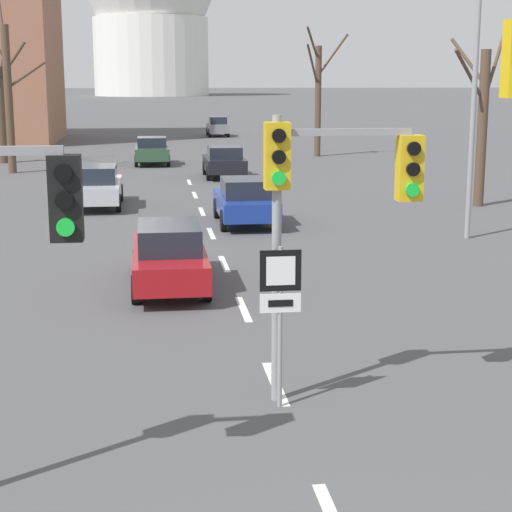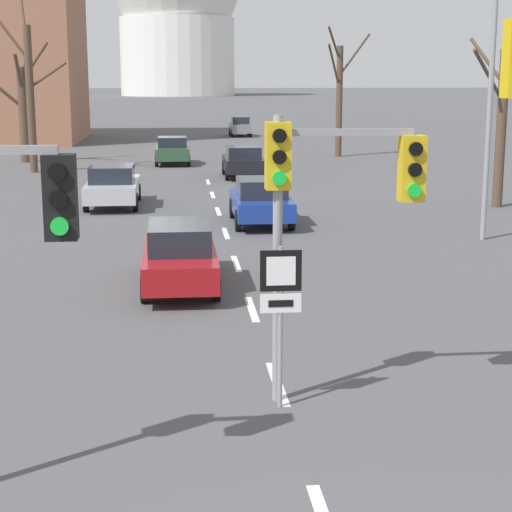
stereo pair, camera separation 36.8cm
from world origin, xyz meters
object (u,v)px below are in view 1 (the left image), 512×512
(traffic_signal_centre_tall, at_px, (326,187))
(sedan_far_left, at_px, (246,201))
(sedan_distant_centre, at_px, (169,255))
(street_lamp_right, at_px, (465,39))
(route_sign_post, at_px, (280,299))
(sedan_near_right, at_px, (95,186))
(sedan_mid_centre, at_px, (224,161))
(sedan_far_right, at_px, (218,126))
(sedan_near_left, at_px, (152,150))

(traffic_signal_centre_tall, bearing_deg, sedan_far_left, 87.64)
(sedan_distant_centre, bearing_deg, sedan_far_left, 72.00)
(street_lamp_right, distance_m, sedan_far_left, 8.59)
(route_sign_post, relative_size, street_lamp_right, 0.25)
(street_lamp_right, height_order, sedan_distant_centre, street_lamp_right)
(sedan_far_left, bearing_deg, sedan_near_right, 138.71)
(sedan_near_right, xyz_separation_m, sedan_mid_centre, (5.70, 9.12, -0.01))
(route_sign_post, distance_m, sedan_distant_centre, 7.78)
(street_lamp_right, xyz_separation_m, sedan_far_right, (-3.34, 46.80, -5.06))
(sedan_far_right, bearing_deg, sedan_far_left, -93.55)
(sedan_far_right, xyz_separation_m, sedan_distant_centre, (-5.46, -51.90, -0.05))
(sedan_far_right, bearing_deg, sedan_near_right, -101.43)
(traffic_signal_centre_tall, distance_m, sedan_distant_centre, 7.99)
(traffic_signal_centre_tall, relative_size, sedan_near_left, 1.10)
(sedan_near_left, height_order, sedan_mid_centre, sedan_near_left)
(traffic_signal_centre_tall, xyz_separation_m, sedan_far_right, (3.35, 59.21, -2.41))
(traffic_signal_centre_tall, xyz_separation_m, sedan_mid_centre, (1.18, 29.46, -2.44))
(traffic_signal_centre_tall, distance_m, sedan_mid_centre, 29.58)
(route_sign_post, height_order, sedan_far_left, route_sign_post)
(sedan_mid_centre, xyz_separation_m, sedan_far_right, (2.16, 29.75, 0.03))
(traffic_signal_centre_tall, xyz_separation_m, route_sign_post, (-0.71, -0.30, -1.57))
(sedan_far_left, bearing_deg, sedan_mid_centre, 87.77)
(sedan_near_left, distance_m, sedan_distant_centre, 28.80)
(traffic_signal_centre_tall, relative_size, sedan_far_left, 1.01)
(sedan_near_left, height_order, sedan_far_left, sedan_near_left)
(sedan_near_right, xyz_separation_m, sedan_far_left, (5.17, -4.54, -0.01))
(street_lamp_right, xyz_separation_m, sedan_far_left, (-6.03, 3.39, -5.09))
(sedan_far_left, bearing_deg, sedan_distant_centre, -108.00)
(traffic_signal_centre_tall, bearing_deg, route_sign_post, -157.21)
(sedan_mid_centre, height_order, sedan_far_left, sedan_far_left)
(sedan_near_right, height_order, sedan_far_right, sedan_far_right)
(sedan_near_left, relative_size, sedan_far_right, 1.00)
(sedan_mid_centre, distance_m, sedan_far_left, 13.66)
(street_lamp_right, height_order, sedan_mid_centre, street_lamp_right)
(street_lamp_right, xyz_separation_m, sedan_near_right, (-11.20, 7.93, -5.08))
(route_sign_post, distance_m, sedan_mid_centre, 29.82)
(sedan_mid_centre, bearing_deg, sedan_near_right, -122.01)
(street_lamp_right, distance_m, sedan_distant_centre, 11.37)
(route_sign_post, relative_size, sedan_far_left, 0.57)
(traffic_signal_centre_tall, bearing_deg, sedan_far_right, 86.77)
(route_sign_post, xyz_separation_m, sedan_near_right, (-3.81, 20.64, -0.85))
(street_lamp_right, bearing_deg, sedan_near_right, 144.69)
(traffic_signal_centre_tall, height_order, street_lamp_right, street_lamp_right)
(street_lamp_right, relative_size, sedan_mid_centre, 2.39)
(traffic_signal_centre_tall, relative_size, route_sign_post, 1.76)
(sedan_near_right, bearing_deg, traffic_signal_centre_tall, -77.48)
(sedan_near_left, relative_size, sedan_mid_centre, 0.95)
(street_lamp_right, relative_size, sedan_near_left, 2.51)
(street_lamp_right, height_order, sedan_far_left, street_lamp_right)
(traffic_signal_centre_tall, height_order, sedan_far_left, traffic_signal_centre_tall)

